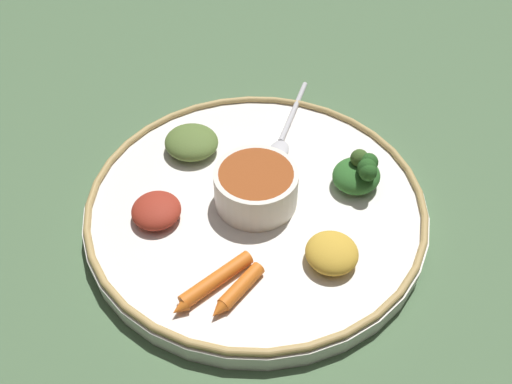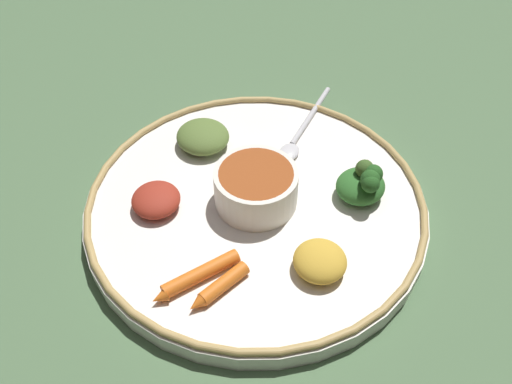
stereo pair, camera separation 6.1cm
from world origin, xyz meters
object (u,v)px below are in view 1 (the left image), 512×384
(center_bowl, at_px, (256,186))
(carrot_outer, at_px, (237,290))
(spoon, at_px, (285,131))
(carrot_near_spoon, at_px, (215,284))
(greens_pile, at_px, (359,173))

(center_bowl, distance_m, carrot_outer, 0.13)
(spoon, bearing_deg, carrot_near_spoon, 91.09)
(spoon, bearing_deg, greens_pile, 149.44)
(center_bowl, height_order, greens_pile, greens_pile)
(center_bowl, bearing_deg, carrot_near_spoon, 90.33)
(greens_pile, height_order, carrot_near_spoon, greens_pile)
(spoon, height_order, carrot_near_spoon, carrot_near_spoon)
(greens_pile, xyz_separation_m, carrot_outer, (0.08, 0.19, -0.01))
(carrot_outer, bearing_deg, center_bowl, -79.10)
(spoon, bearing_deg, carrot_outer, 96.39)
(center_bowl, xyz_separation_m, carrot_outer, (-0.02, 0.12, -0.02))
(greens_pile, height_order, carrot_outer, greens_pile)
(carrot_near_spoon, bearing_deg, carrot_outer, -179.63)
(center_bowl, height_order, spoon, center_bowl)
(spoon, bearing_deg, center_bowl, 91.85)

